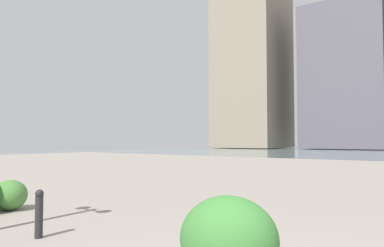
{
  "coord_description": "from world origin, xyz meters",
  "views": [
    {
      "loc": [
        -0.91,
        2.63,
        1.52
      ],
      "look_at": [
        6.07,
        -7.13,
        2.08
      ],
      "focal_mm": 33.15,
      "sensor_mm": 36.0,
      "label": 1
    }
  ],
  "objects": [
    {
      "name": "building_slab",
      "position": [
        13.73,
        -65.55,
        13.15
      ],
      "size": [
        14.02,
        10.41,
        28.35
      ],
      "color": "#5B5660",
      "rests_on": "ground"
    },
    {
      "name": "bollard_mid",
      "position": [
        4.27,
        -0.51,
        0.39
      ],
      "size": [
        0.13,
        0.13,
        0.75
      ],
      "color": "#232328",
      "rests_on": "ground"
    },
    {
      "name": "bollard_near",
      "position": [
        1.44,
        -1.01,
        0.35
      ],
      "size": [
        0.13,
        0.13,
        0.66
      ],
      "color": "#232328",
      "rests_on": "ground"
    },
    {
      "name": "shrub_wide",
      "position": [
        1.0,
        -0.72,
        0.46
      ],
      "size": [
        1.08,
        0.98,
        0.92
      ],
      "color": "#387533",
      "rests_on": "ground"
    },
    {
      "name": "shrub_tall",
      "position": [
        6.83,
        -1.38,
        0.33
      ],
      "size": [
        0.77,
        0.69,
        0.65
      ],
      "color": "#477F38",
      "rests_on": "ground"
    },
    {
      "name": "building_annex",
      "position": [
        31.54,
        -64.45,
        19.15
      ],
      "size": [
        12.61,
        14.27,
        40.36
      ],
      "color": "gray",
      "rests_on": "ground"
    }
  ]
}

